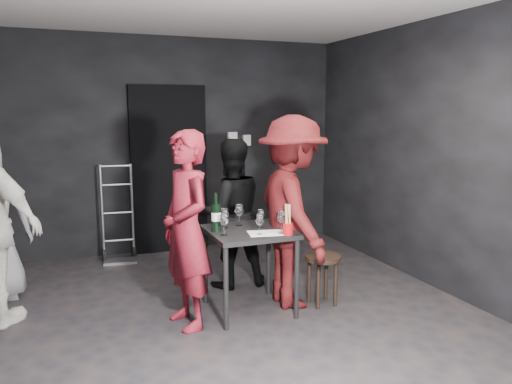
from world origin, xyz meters
name	(u,v)px	position (x,y,z in m)	size (l,w,h in m)	color
floor	(229,324)	(0.00, 0.00, 0.00)	(4.50, 5.00, 0.02)	black
wall_back	(167,146)	(0.00, 2.50, 1.35)	(4.50, 0.04, 2.70)	black
wall_front	(450,242)	(0.00, -2.50, 1.35)	(4.50, 0.04, 2.70)	black
wall_right	(450,157)	(2.25, 0.00, 1.35)	(0.04, 5.00, 2.70)	black
doorway	(169,170)	(0.00, 2.44, 1.05)	(0.95, 0.10, 2.10)	black
wallbox_upper	(232,137)	(0.85, 2.45, 1.45)	(0.12, 0.06, 0.12)	#B7B7B2
wallbox_lower	(247,140)	(1.05, 2.45, 1.40)	(0.10, 0.06, 0.14)	#B7B7B2
hand_truck	(119,243)	(-0.67, 2.21, 0.21)	(0.39, 0.33, 1.16)	#B2B2B7
tasting_table	(249,240)	(0.27, 0.23, 0.65)	(0.72, 0.72, 0.75)	black
stool	(323,266)	(0.95, 0.12, 0.37)	(0.33, 0.33, 0.47)	black
server_red	(186,221)	(-0.32, 0.13, 0.90)	(0.66, 0.43, 1.80)	maroon
woman_black	(231,213)	(0.32, 0.92, 0.77)	(0.75, 0.41, 1.53)	black
man_maroon	(292,196)	(0.69, 0.24, 1.03)	(1.33, 0.62, 2.06)	#490E10
tasting_mat	(267,233)	(0.37, 0.05, 0.75)	(0.32, 0.21, 0.00)	white
wine_glass_a	(224,224)	(0.00, 0.12, 0.85)	(0.08, 0.08, 0.20)	white
wine_glass_b	(225,217)	(0.08, 0.36, 0.85)	(0.08, 0.08, 0.20)	white
wine_glass_c	(239,214)	(0.24, 0.40, 0.86)	(0.08, 0.08, 0.22)	white
wine_glass_d	(260,224)	(0.29, 0.03, 0.84)	(0.07, 0.07, 0.18)	white
wine_glass_e	(281,221)	(0.48, 0.00, 0.86)	(0.08, 0.08, 0.22)	white
wine_glass_f	(261,218)	(0.39, 0.26, 0.84)	(0.07, 0.07, 0.18)	white
wine_bottle	(216,217)	(-0.02, 0.29, 0.88)	(0.08, 0.08, 0.34)	black
breadstick_cup	(288,220)	(0.51, -0.05, 0.88)	(0.09, 0.09, 0.28)	#AD0E11
reserved_card	(284,224)	(0.58, 0.16, 0.79)	(0.07, 0.12, 0.09)	white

